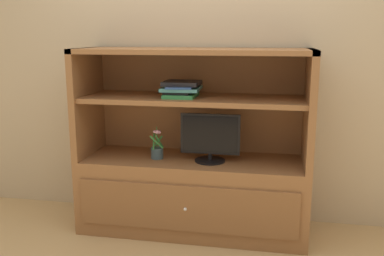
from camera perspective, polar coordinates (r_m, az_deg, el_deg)
The scene contains 6 objects.
ground_plane at distance 3.14m, azimuth -1.24°, elevation -16.18°, with size 8.00×8.00×0.00m, color tan.
painted_rear_wall at distance 3.50m, azimuth 1.25°, elevation 10.70°, with size 6.00×0.10×2.80m, color tan.
media_console at distance 3.33m, azimuth 0.18°, elevation -6.12°, with size 1.73×0.61×1.40m.
tv_monitor at distance 3.17m, azimuth 2.42°, elevation -1.35°, with size 0.44×0.23×0.36m.
potted_plant at distance 3.29m, azimuth -4.66°, elevation -3.09°, with size 0.10×0.13×0.25m.
magazine_stack at distance 3.19m, azimuth -1.44°, elevation 5.22°, with size 0.29×0.34×0.12m.
Camera 1 is at (0.58, -2.70, 1.50)m, focal length 40.11 mm.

